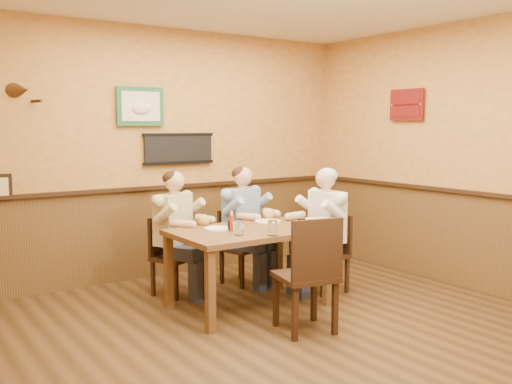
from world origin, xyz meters
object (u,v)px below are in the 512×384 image
at_px(water_glass_left, 239,228).
at_px(cola_tumbler, 301,224).
at_px(dining_table, 249,239).
at_px(salt_shaker, 235,227).
at_px(hot_sauce_bottle, 232,222).
at_px(pepper_shaker, 230,226).
at_px(diner_tan_shirt, 173,240).
at_px(chair_right_end, 327,253).
at_px(chair_back_right, 241,247).
at_px(chair_back_left, 174,256).
at_px(diner_white_elder, 327,237).
at_px(diner_blue_polo, 241,231).
at_px(chair_near_side, 305,273).
at_px(water_glass_mid, 273,228).

height_order(water_glass_left, cola_tumbler, water_glass_left).
relative_size(dining_table, salt_shaker, 16.66).
distance_m(hot_sauce_bottle, pepper_shaker, 0.04).
bearing_deg(diner_tan_shirt, chair_right_end, -55.03).
height_order(chair_back_right, chair_right_end, chair_right_end).
bearing_deg(pepper_shaker, salt_shaker, -72.25).
xyz_separation_m(water_glass_left, pepper_shaker, (0.04, 0.23, -0.02)).
xyz_separation_m(chair_back_left, diner_tan_shirt, (0.00, 0.00, 0.17)).
xyz_separation_m(chair_back_right, diner_white_elder, (0.56, -0.75, 0.17)).
bearing_deg(hot_sauce_bottle, diner_tan_shirt, 106.61).
distance_m(diner_blue_polo, salt_shaker, 0.97).
xyz_separation_m(chair_near_side, hot_sauce_bottle, (-0.22, 0.80, 0.34)).
bearing_deg(diner_blue_polo, chair_near_side, -117.14).
bearing_deg(chair_back_left, hot_sauce_bottle, -98.08).
relative_size(diner_white_elder, hot_sauce_bottle, 7.01).
height_order(chair_back_left, pepper_shaker, pepper_shaker).
distance_m(chair_right_end, chair_near_side, 1.19).
relative_size(chair_back_left, chair_back_right, 0.99).
distance_m(chair_right_end, water_glass_left, 1.27).
bearing_deg(diner_tan_shirt, salt_shaker, -98.39).
height_order(chair_right_end, diner_blue_polo, diner_blue_polo).
xyz_separation_m(chair_back_left, water_glass_mid, (0.40, -1.16, 0.42)).
distance_m(chair_back_right, cola_tumbler, 1.10).
xyz_separation_m(chair_back_right, water_glass_left, (-0.62, -0.93, 0.41)).
relative_size(chair_back_left, salt_shaker, 9.46).
xyz_separation_m(chair_near_side, water_glass_left, (-0.28, 0.59, 0.32)).
xyz_separation_m(chair_back_left, diner_blue_polo, (0.79, -0.04, 0.18)).
xyz_separation_m(dining_table, diner_white_elder, (0.95, -0.03, -0.08)).
xyz_separation_m(chair_near_side, diner_tan_shirt, (-0.45, 1.55, 0.08)).
xyz_separation_m(dining_table, water_glass_left, (-0.23, -0.20, 0.15)).
relative_size(diner_blue_polo, diner_white_elder, 1.00).
xyz_separation_m(chair_right_end, hot_sauce_bottle, (-1.13, 0.04, 0.43)).
height_order(chair_back_right, cola_tumbler, cola_tumbler).
height_order(chair_back_left, chair_near_side, chair_near_side).
xyz_separation_m(dining_table, chair_back_left, (-0.40, 0.77, -0.26)).
distance_m(dining_table, diner_white_elder, 0.96).
relative_size(diner_blue_polo, cola_tumbler, 10.27).
bearing_deg(dining_table, pepper_shaker, 170.66).
relative_size(chair_near_side, water_glass_left, 7.85).
height_order(dining_table, pepper_shaker, pepper_shaker).
bearing_deg(chair_right_end, diner_tan_shirt, -115.22).
xyz_separation_m(chair_back_left, chair_near_side, (0.45, -1.55, 0.09)).
height_order(chair_near_side, diner_tan_shirt, diner_tan_shirt).
distance_m(diner_white_elder, salt_shaker, 1.14).
height_order(chair_back_left, diner_white_elder, diner_white_elder).
bearing_deg(hot_sauce_bottle, pepper_shaker, 121.21).
distance_m(diner_tan_shirt, diner_white_elder, 1.57).
relative_size(cola_tumbler, hot_sauce_bottle, 0.68).
distance_m(chair_back_left, chair_right_end, 1.57).
distance_m(diner_blue_polo, cola_tumbler, 1.05).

